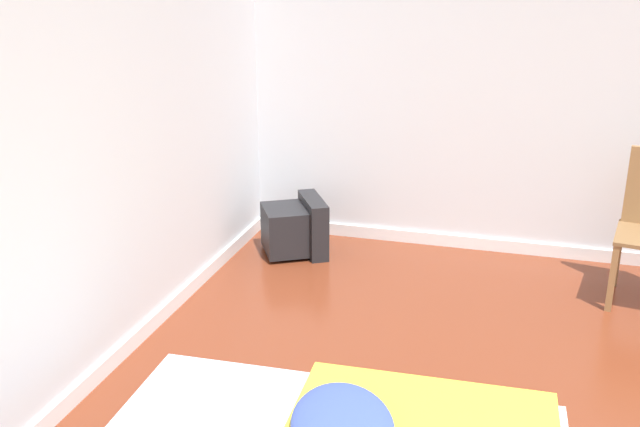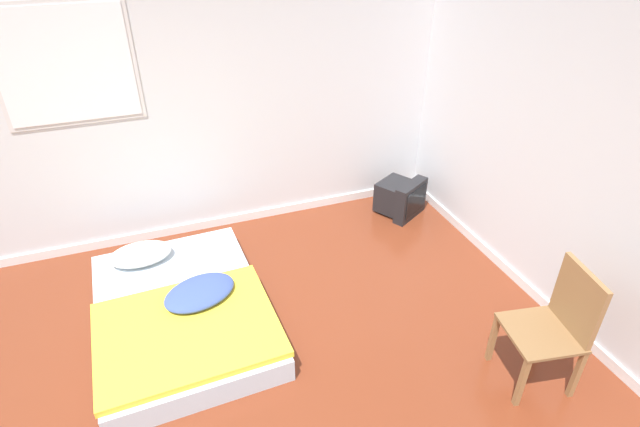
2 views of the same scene
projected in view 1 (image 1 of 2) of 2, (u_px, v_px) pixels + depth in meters
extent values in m
cube|color=silver|center=(628.00, 69.00, 4.48)|extent=(0.06, 7.37, 2.60)
cube|color=white|center=(602.00, 256.00, 4.85)|extent=(0.02, 7.37, 0.09)
ellipsoid|color=#384C93|center=(342.00, 425.00, 2.68)|extent=(0.66, 0.56, 0.11)
cube|color=black|center=(285.00, 229.00, 4.95)|extent=(0.46, 0.43, 0.31)
cube|color=black|center=(313.00, 225.00, 4.99)|extent=(0.45, 0.33, 0.39)
cube|color=black|center=(322.00, 223.00, 5.00)|extent=(0.32, 0.19, 0.28)
cube|color=olive|center=(612.00, 278.00, 4.11)|extent=(0.04, 0.04, 0.41)
cube|color=olive|center=(618.00, 255.00, 4.45)|extent=(0.04, 0.04, 0.41)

